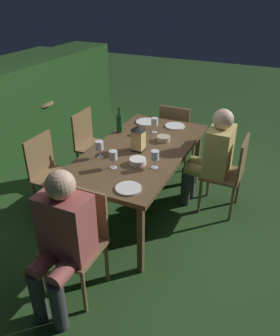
{
  "coord_description": "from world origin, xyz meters",
  "views": [
    {
      "loc": [
        -2.79,
        -1.29,
        2.25
      ],
      "look_at": [
        0.0,
        0.0,
        0.53
      ],
      "focal_mm": 36.03,
      "sensor_mm": 36.0,
      "label": 1
    }
  ],
  "objects_px": {
    "person_in_mustard": "(212,155)",
    "lantern_centerpiece": "(139,137)",
    "chair_head_far": "(176,133)",
    "chair_side_left_b": "(229,171)",
    "wine_glass_c": "(155,123)",
    "plate_c": "(175,126)",
    "bowl_bread": "(138,161)",
    "ice_bucket": "(35,95)",
    "chair_head_near": "(79,237)",
    "plate_a": "(128,188)",
    "dining_table": "(140,153)",
    "side_table": "(39,116)",
    "person_in_rust": "(61,237)",
    "bowl_olives": "(163,138)",
    "plate_b": "(146,122)",
    "wine_glass_b": "(113,156)",
    "green_bottle_on_table": "(120,123)",
    "wine_glass_d": "(155,156)",
    "wine_glass_a": "(99,146)",
    "chair_side_right_b": "(91,143)",
    "chair_side_right_a": "(51,172)"
  },
  "relations": [
    {
      "from": "person_in_mustard",
      "to": "green_bottle_on_table",
      "type": "distance_m",
      "value": 1.07
    },
    {
      "from": "plate_a",
      "to": "ice_bucket",
      "type": "relative_size",
      "value": 0.63
    },
    {
      "from": "person_in_rust",
      "to": "bowl_olives",
      "type": "xyz_separation_m",
      "value": [
        1.61,
        -0.15,
        0.15
      ]
    },
    {
      "from": "dining_table",
      "to": "ice_bucket",
      "type": "distance_m",
      "value": 2.37
    },
    {
      "from": "wine_glass_c",
      "to": "side_table",
      "type": "bearing_deg",
      "value": 76.02
    },
    {
      "from": "dining_table",
      "to": "side_table",
      "type": "height_order",
      "value": "dining_table"
    },
    {
      "from": "lantern_centerpiece",
      "to": "green_bottle_on_table",
      "type": "distance_m",
      "value": 0.51
    },
    {
      "from": "lantern_centerpiece",
      "to": "wine_glass_b",
      "type": "height_order",
      "value": "lantern_centerpiece"
    },
    {
      "from": "chair_head_near",
      "to": "side_table",
      "type": "xyz_separation_m",
      "value": [
        2.12,
        2.16,
        -0.05
      ]
    },
    {
      "from": "chair_head_far",
      "to": "wine_glass_a",
      "type": "distance_m",
      "value": 1.55
    },
    {
      "from": "chair_side_right_a",
      "to": "wine_glass_c",
      "type": "distance_m",
      "value": 1.24
    },
    {
      "from": "wine_glass_b",
      "to": "side_table",
      "type": "height_order",
      "value": "wine_glass_b"
    },
    {
      "from": "person_in_mustard",
      "to": "lantern_centerpiece",
      "type": "distance_m",
      "value": 0.83
    },
    {
      "from": "person_in_mustard",
      "to": "wine_glass_c",
      "type": "relative_size",
      "value": 6.8
    },
    {
      "from": "wine_glass_d",
      "to": "ice_bucket",
      "type": "relative_size",
      "value": 0.49
    },
    {
      "from": "side_table",
      "to": "wine_glass_d",
      "type": "bearing_deg",
      "value": -117.62
    },
    {
      "from": "chair_side_right_a",
      "to": "plate_a",
      "type": "distance_m",
      "value": 1.16
    },
    {
      "from": "person_in_mustard",
      "to": "side_table",
      "type": "xyz_separation_m",
      "value": [
        0.57,
        2.81,
        -0.2
      ]
    },
    {
      "from": "wine_glass_c",
      "to": "ice_bucket",
      "type": "relative_size",
      "value": 0.49
    },
    {
      "from": "dining_table",
      "to": "wine_glass_d",
      "type": "relative_size",
      "value": 10.58
    },
    {
      "from": "lantern_centerpiece",
      "to": "bowl_bread",
      "type": "xyz_separation_m",
      "value": [
        -0.27,
        -0.11,
        -0.12
      ]
    },
    {
      "from": "chair_side_right_a",
      "to": "lantern_centerpiece",
      "type": "relative_size",
      "value": 3.28
    },
    {
      "from": "bowl_bread",
      "to": "chair_head_near",
      "type": "bearing_deg",
      "value": 171.98
    },
    {
      "from": "person_in_rust",
      "to": "ice_bucket",
      "type": "xyz_separation_m",
      "value": [
        2.31,
        2.16,
        0.13
      ]
    },
    {
      "from": "person_in_mustard",
      "to": "wine_glass_c",
      "type": "height_order",
      "value": "person_in_mustard"
    },
    {
      "from": "plate_c",
      "to": "bowl_bread",
      "type": "relative_size",
      "value": 1.47
    },
    {
      "from": "chair_head_far",
      "to": "bowl_bread",
      "type": "relative_size",
      "value": 5.57
    },
    {
      "from": "green_bottle_on_table",
      "to": "side_table",
      "type": "xyz_separation_m",
      "value": [
        0.68,
        1.77,
        -0.43
      ]
    },
    {
      "from": "wine_glass_c",
      "to": "chair_head_far",
      "type": "bearing_deg",
      "value": -2.32
    },
    {
      "from": "chair_side_right_b",
      "to": "bowl_olives",
      "type": "xyz_separation_m",
      "value": [
        -0.13,
        -1.0,
        0.3
      ]
    },
    {
      "from": "bowl_bread",
      "to": "bowl_olives",
      "type": "bearing_deg",
      "value": -2.76
    },
    {
      "from": "chair_side_left_b",
      "to": "wine_glass_d",
      "type": "bearing_deg",
      "value": 141.44
    },
    {
      "from": "wine_glass_a",
      "to": "plate_c",
      "type": "height_order",
      "value": "wine_glass_a"
    },
    {
      "from": "chair_side_right_a",
      "to": "side_table",
      "type": "xyz_separation_m",
      "value": [
        1.38,
        1.31,
        -0.05
      ]
    },
    {
      "from": "chair_head_near",
      "to": "plate_a",
      "type": "bearing_deg",
      "value": -29.33
    },
    {
      "from": "wine_glass_a",
      "to": "plate_b",
      "type": "relative_size",
      "value": 0.67
    },
    {
      "from": "wine_glass_b",
      "to": "plate_a",
      "type": "height_order",
      "value": "wine_glass_b"
    },
    {
      "from": "dining_table",
      "to": "chair_head_near",
      "type": "bearing_deg",
      "value": 180.0
    },
    {
      "from": "chair_side_left_b",
      "to": "bowl_olives",
      "type": "height_order",
      "value": "chair_side_left_b"
    },
    {
      "from": "green_bottle_on_table",
      "to": "plate_c",
      "type": "height_order",
      "value": "green_bottle_on_table"
    },
    {
      "from": "chair_head_far",
      "to": "chair_side_left_b",
      "type": "relative_size",
      "value": 1.0
    },
    {
      "from": "plate_a",
      "to": "side_table",
      "type": "bearing_deg",
      "value": 54.53
    },
    {
      "from": "chair_head_near",
      "to": "ice_bucket",
      "type": "relative_size",
      "value": 2.53
    },
    {
      "from": "green_bottle_on_table",
      "to": "plate_b",
      "type": "distance_m",
      "value": 0.43
    },
    {
      "from": "chair_side_right_a",
      "to": "wine_glass_a",
      "type": "relative_size",
      "value": 5.15
    },
    {
      "from": "green_bottle_on_table",
      "to": "ice_bucket",
      "type": "bearing_deg",
      "value": 68.93
    },
    {
      "from": "chair_side_left_b",
      "to": "plate_b",
      "type": "bearing_deg",
      "value": 75.69
    },
    {
      "from": "dining_table",
      "to": "chair_side_left_b",
      "type": "xyz_separation_m",
      "value": [
        0.4,
        -0.85,
        -0.21
      ]
    },
    {
      "from": "wine_glass_d",
      "to": "bowl_olives",
      "type": "bearing_deg",
      "value": 13.83
    },
    {
      "from": "plate_b",
      "to": "wine_glass_b",
      "type": "bearing_deg",
      "value": -171.09
    }
  ]
}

